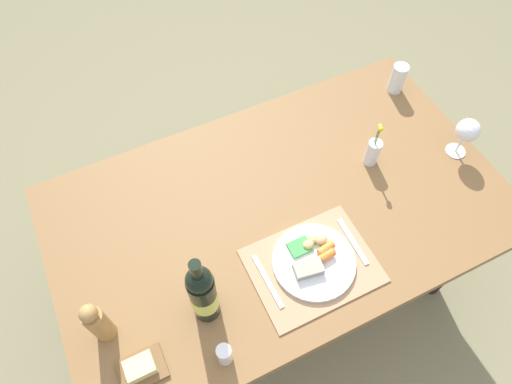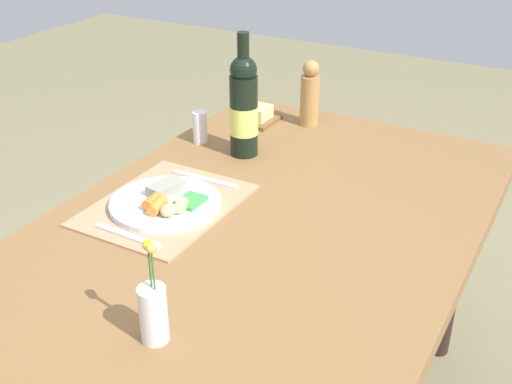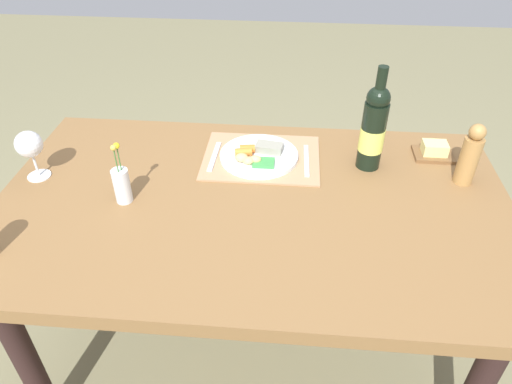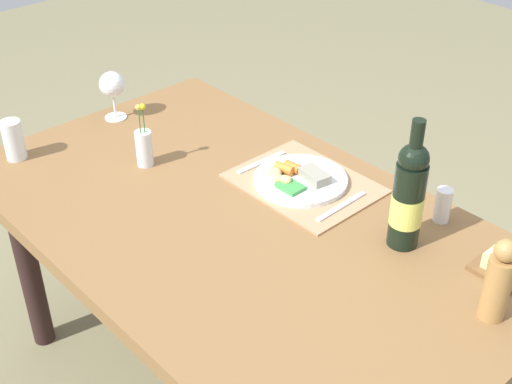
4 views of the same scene
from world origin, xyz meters
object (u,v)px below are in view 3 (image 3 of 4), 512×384
(knife, at_px, (214,156))
(salt_shaker, at_px, (367,130))
(dining_table, at_px, (253,222))
(flower_vase, at_px, (122,184))
(wine_glass, at_px, (29,146))
(pepper_mill, at_px, (470,156))
(dinner_plate, at_px, (258,155))
(wine_bottle, at_px, (373,128))
(butter_dish, at_px, (434,151))
(fork, at_px, (306,160))

(knife, xyz_separation_m, salt_shaker, (-0.52, -0.15, 0.04))
(dining_table, distance_m, flower_vase, 0.41)
(dining_table, distance_m, knife, 0.28)
(dining_table, distance_m, wine_glass, 0.72)
(pepper_mill, relative_size, salt_shaker, 2.15)
(dinner_plate, distance_m, pepper_mill, 0.66)
(dinner_plate, bearing_deg, salt_shaker, -158.09)
(dining_table, xyz_separation_m, wine_bottle, (-0.36, -0.22, 0.22))
(wine_bottle, relative_size, flower_vase, 1.73)
(wine_glass, relative_size, butter_dish, 1.24)
(dining_table, xyz_separation_m, salt_shaker, (-0.37, -0.37, 0.13))
(wine_glass, bearing_deg, dining_table, 174.49)
(wine_bottle, height_order, salt_shaker, wine_bottle)
(salt_shaker, xyz_separation_m, wine_glass, (1.06, 0.31, 0.07))
(dining_table, xyz_separation_m, fork, (-0.16, -0.22, 0.09))
(dinner_plate, xyz_separation_m, wine_glass, (0.69, 0.16, 0.10))
(flower_vase, xyz_separation_m, salt_shaker, (-0.75, -0.40, -0.01))
(fork, height_order, wine_glass, wine_glass)
(pepper_mill, relative_size, flower_vase, 1.03)
(wine_glass, distance_m, butter_dish, 1.31)
(knife, height_order, salt_shaker, salt_shaker)
(pepper_mill, bearing_deg, dinner_plate, -6.00)
(dining_table, bearing_deg, knife, -55.52)
(salt_shaker, bearing_deg, pepper_mill, 142.38)
(salt_shaker, bearing_deg, knife, 16.54)
(salt_shaker, height_order, wine_glass, wine_glass)
(dinner_plate, xyz_separation_m, knife, (0.15, 0.01, -0.01))
(fork, distance_m, wine_glass, 0.87)
(dining_table, distance_m, salt_shaker, 0.54)
(dinner_plate, bearing_deg, flower_vase, 33.99)
(butter_dish, bearing_deg, fork, 10.28)
(knife, relative_size, butter_dish, 1.37)
(dinner_plate, xyz_separation_m, salt_shaker, (-0.37, -0.15, 0.03))
(fork, distance_m, wine_bottle, 0.24)
(knife, distance_m, pepper_mill, 0.81)
(salt_shaker, bearing_deg, butter_dish, 161.62)
(dinner_plate, relative_size, wine_glass, 1.63)
(dining_table, xyz_separation_m, pepper_mill, (-0.65, -0.16, 0.18))
(knife, bearing_deg, flower_vase, 49.01)
(knife, relative_size, pepper_mill, 0.88)
(fork, bearing_deg, knife, -0.81)
(dining_table, height_order, wine_bottle, wine_bottle)
(fork, xyz_separation_m, butter_dish, (-0.43, -0.08, 0.01))
(dining_table, bearing_deg, wine_glass, -5.51)
(fork, xyz_separation_m, knife, (0.31, 0.00, 0.00))
(wine_glass, bearing_deg, knife, -164.33)
(fork, xyz_separation_m, pepper_mill, (-0.49, 0.07, 0.09))
(dining_table, xyz_separation_m, knife, (0.15, -0.22, 0.09))
(dinner_plate, xyz_separation_m, pepper_mill, (-0.65, 0.07, 0.08))
(fork, height_order, pepper_mill, pepper_mill)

